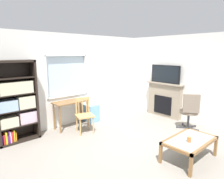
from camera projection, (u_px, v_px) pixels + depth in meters
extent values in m
cube|color=gray|center=(133.00, 146.00, 4.44)|extent=(5.83, 5.50, 0.02)
cube|color=silver|center=(78.00, 108.00, 6.00)|extent=(4.83, 0.12, 0.82)
cube|color=silver|center=(76.00, 44.00, 5.66)|extent=(4.83, 0.12, 0.58)
cube|color=silver|center=(16.00, 80.00, 4.71)|extent=(1.46, 0.12, 1.15)
cube|color=silver|center=(111.00, 72.00, 6.70)|extent=(2.15, 0.12, 1.15)
cube|color=silver|center=(66.00, 76.00, 5.60)|extent=(1.22, 0.02, 1.15)
cube|color=white|center=(68.00, 96.00, 5.65)|extent=(1.28, 0.06, 0.03)
cube|color=white|center=(66.00, 56.00, 5.45)|extent=(1.28, 0.06, 0.03)
cube|color=white|center=(46.00, 78.00, 5.15)|extent=(0.03, 0.06, 1.15)
cube|color=white|center=(85.00, 74.00, 5.95)|extent=(0.03, 0.06, 1.15)
cube|color=silver|center=(191.00, 79.00, 5.83)|extent=(0.12, 4.70, 2.55)
cube|color=black|center=(35.00, 99.00, 4.82)|extent=(0.05, 0.38, 1.88)
cube|color=black|center=(12.00, 61.00, 4.37)|extent=(0.90, 0.38, 0.05)
cube|color=black|center=(19.00, 139.00, 4.70)|extent=(0.90, 0.38, 0.05)
cube|color=black|center=(13.00, 100.00, 4.67)|extent=(0.90, 0.02, 1.88)
cube|color=black|center=(18.00, 125.00, 4.64)|extent=(0.85, 0.36, 0.02)
cube|color=black|center=(17.00, 109.00, 4.57)|extent=(0.85, 0.36, 0.02)
cube|color=black|center=(15.00, 94.00, 4.50)|extent=(0.85, 0.36, 0.02)
cube|color=black|center=(14.00, 78.00, 4.44)|extent=(0.85, 0.36, 0.02)
cube|color=beige|center=(8.00, 122.00, 4.47)|extent=(0.38, 0.32, 0.22)
cube|color=beige|center=(27.00, 117.00, 4.74)|extent=(0.38, 0.28, 0.27)
cube|color=#9EBCDB|center=(7.00, 105.00, 4.41)|extent=(0.38, 0.33, 0.24)
cube|color=beige|center=(25.00, 102.00, 4.67)|extent=(0.36, 0.33, 0.28)
cube|color=beige|center=(15.00, 87.00, 4.48)|extent=(0.70, 0.33, 0.27)
cube|color=purple|center=(1.00, 139.00, 4.42)|extent=(0.02, 0.21, 0.20)
cube|color=red|center=(3.00, 138.00, 4.44)|extent=(0.03, 0.27, 0.22)
cube|color=yellow|center=(5.00, 137.00, 4.46)|extent=(0.04, 0.30, 0.27)
cube|color=purple|center=(7.00, 138.00, 4.49)|extent=(0.02, 0.26, 0.18)
cube|color=purple|center=(8.00, 136.00, 4.50)|extent=(0.02, 0.27, 0.28)
cube|color=white|center=(9.00, 136.00, 4.52)|extent=(0.02, 0.27, 0.25)
cube|color=red|center=(11.00, 136.00, 4.55)|extent=(0.04, 0.24, 0.24)
cube|color=yellow|center=(13.00, 135.00, 4.57)|extent=(0.03, 0.24, 0.27)
cube|color=orange|center=(15.00, 136.00, 4.60)|extent=(0.02, 0.24, 0.21)
cube|color=brown|center=(71.00, 102.00, 5.39)|extent=(0.94, 0.44, 0.03)
cylinder|color=brown|center=(60.00, 120.00, 5.06)|extent=(0.04, 0.04, 0.72)
cylinder|color=brown|center=(87.00, 113.00, 5.62)|extent=(0.04, 0.04, 0.72)
cylinder|color=brown|center=(54.00, 117.00, 5.31)|extent=(0.04, 0.04, 0.72)
cylinder|color=brown|center=(81.00, 111.00, 5.86)|extent=(0.04, 0.04, 0.72)
cube|color=tan|center=(85.00, 116.00, 5.09)|extent=(0.52, 0.50, 0.04)
cylinder|color=tan|center=(80.00, 128.00, 4.92)|extent=(0.04, 0.04, 0.43)
cylinder|color=tan|center=(93.00, 125.00, 5.07)|extent=(0.04, 0.04, 0.43)
cylinder|color=tan|center=(77.00, 123.00, 5.21)|extent=(0.04, 0.04, 0.43)
cylinder|color=tan|center=(89.00, 122.00, 5.35)|extent=(0.04, 0.04, 0.43)
cylinder|color=tan|center=(76.00, 106.00, 5.12)|extent=(0.04, 0.04, 0.45)
cylinder|color=tan|center=(89.00, 105.00, 5.27)|extent=(0.04, 0.04, 0.45)
cube|color=tan|center=(82.00, 98.00, 5.16)|extent=(0.36, 0.14, 0.06)
cylinder|color=tan|center=(79.00, 107.00, 5.16)|extent=(0.02, 0.02, 0.35)
cylinder|color=tan|center=(83.00, 107.00, 5.20)|extent=(0.02, 0.02, 0.35)
cylinder|color=tan|center=(86.00, 106.00, 5.25)|extent=(0.02, 0.02, 0.35)
cube|color=#72ADDB|center=(91.00, 113.00, 5.99)|extent=(0.35, 0.40, 0.51)
cube|color=gray|center=(164.00, 100.00, 6.42)|extent=(0.18, 1.13, 1.05)
cube|color=black|center=(163.00, 105.00, 6.39)|extent=(0.03, 0.62, 0.58)
cube|color=gray|center=(165.00, 84.00, 6.31)|extent=(0.26, 1.23, 0.04)
cube|color=black|center=(165.00, 74.00, 6.26)|extent=(0.05, 1.00, 0.56)
cube|color=black|center=(165.00, 74.00, 6.24)|extent=(0.01, 0.95, 0.51)
cylinder|color=#7A6B5B|center=(189.00, 112.00, 5.35)|extent=(0.48, 0.48, 0.09)
cube|color=#7A6B5B|center=(191.00, 103.00, 5.09)|extent=(0.31, 0.37, 0.48)
cylinder|color=#38383D|center=(188.00, 120.00, 5.40)|extent=(0.06, 0.06, 0.42)
cube|color=#38383D|center=(182.00, 127.00, 5.46)|extent=(0.20, 0.24, 0.03)
cylinder|color=#38383D|center=(177.00, 127.00, 5.48)|extent=(0.05, 0.05, 0.05)
cube|color=#38383D|center=(187.00, 129.00, 5.31)|extent=(0.28, 0.13, 0.03)
cylinder|color=#38383D|center=(186.00, 131.00, 5.19)|extent=(0.05, 0.05, 0.05)
cube|color=#38383D|center=(193.00, 129.00, 5.33)|extent=(0.04, 0.28, 0.03)
cylinder|color=#38383D|center=(198.00, 130.00, 5.24)|extent=(0.05, 0.05, 0.05)
cube|color=#38383D|center=(191.00, 127.00, 5.49)|extent=(0.28, 0.11, 0.03)
cylinder|color=#38383D|center=(195.00, 126.00, 5.55)|extent=(0.05, 0.05, 0.05)
cube|color=#38383D|center=(185.00, 126.00, 5.57)|extent=(0.19, 0.25, 0.03)
cylinder|color=#38383D|center=(183.00, 124.00, 5.71)|extent=(0.05, 0.05, 0.05)
cube|color=#8C9E99|center=(190.00, 140.00, 3.81)|extent=(0.98, 0.54, 0.02)
cube|color=brown|center=(205.00, 146.00, 3.59)|extent=(1.08, 0.05, 0.05)
cube|color=brown|center=(176.00, 136.00, 4.02)|extent=(1.08, 0.05, 0.05)
cube|color=brown|center=(175.00, 149.00, 3.47)|extent=(0.05, 0.64, 0.05)
cube|color=brown|center=(202.00, 133.00, 4.15)|extent=(0.05, 0.64, 0.05)
cube|color=brown|center=(191.00, 167.00, 3.29)|extent=(0.05, 0.05, 0.36)
cube|color=brown|center=(216.00, 147.00, 3.97)|extent=(0.05, 0.05, 0.36)
cube|color=brown|center=(161.00, 154.00, 3.72)|extent=(0.05, 0.05, 0.36)
cube|color=brown|center=(188.00, 138.00, 4.40)|extent=(0.05, 0.05, 0.36)
cylinder|color=orange|center=(189.00, 139.00, 3.69)|extent=(0.07, 0.07, 0.09)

